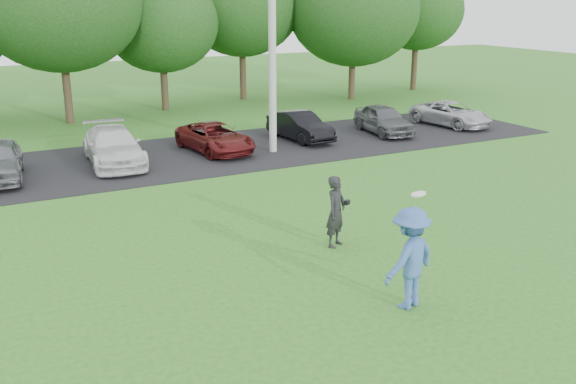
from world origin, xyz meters
The scene contains 7 objects.
ground centered at (0.00, 0.00, 0.00)m, with size 100.00×100.00×0.00m, color #2A661D.
parking_lot centered at (0.00, 13.00, 0.01)m, with size 32.00×6.50×0.03m, color black.
utility_pole centered at (3.82, 12.07, 4.74)m, with size 0.28×0.28×9.48m, color #AEAEA9.
frisbee_player centered at (0.55, -0.40, 0.99)m, with size 1.43×1.06×2.35m.
camera_bystander centered at (0.95, 2.88, 0.86)m, with size 0.75×0.67×1.71m.
parked_cars centered at (-0.25, 12.97, 0.62)m, with size 28.39×4.46×1.26m.
tree_row centered at (1.51, 22.76, 4.91)m, with size 42.39×9.85×8.64m.
Camera 1 is at (-6.60, -9.19, 5.72)m, focal length 40.00 mm.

